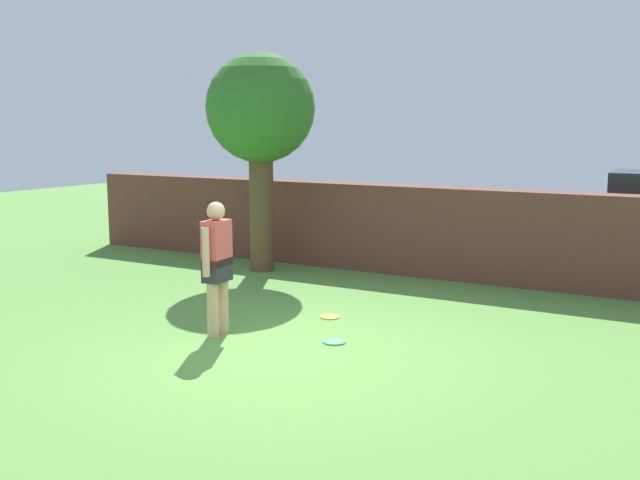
# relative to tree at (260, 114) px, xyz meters

# --- Properties ---
(ground_plane) EXTENTS (40.00, 40.00, 0.00)m
(ground_plane) POSITION_rel_tree_xyz_m (2.92, -3.95, -2.71)
(ground_plane) COLOR #568C3D
(brick_wall) EXTENTS (11.74, 0.50, 1.50)m
(brick_wall) POSITION_rel_tree_xyz_m (1.42, 1.01, -1.96)
(brick_wall) COLOR brown
(brick_wall) RESTS_ON ground
(tree) EXTENTS (1.86, 1.86, 3.73)m
(tree) POSITION_rel_tree_xyz_m (0.00, 0.00, 0.00)
(tree) COLOR brown
(tree) RESTS_ON ground
(person) EXTENTS (0.24, 0.54, 1.62)m
(person) POSITION_rel_tree_xyz_m (1.82, -3.62, -1.81)
(person) COLOR tan
(person) RESTS_ON ground
(frisbee_green) EXTENTS (0.27, 0.27, 0.02)m
(frisbee_green) POSITION_rel_tree_xyz_m (3.21, -3.22, -2.70)
(frisbee_green) COLOR green
(frisbee_green) RESTS_ON ground
(frisbee_yellow) EXTENTS (0.27, 0.27, 0.02)m
(frisbee_yellow) POSITION_rel_tree_xyz_m (2.60, -2.25, -2.70)
(frisbee_yellow) COLOR yellow
(frisbee_yellow) RESTS_ON ground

